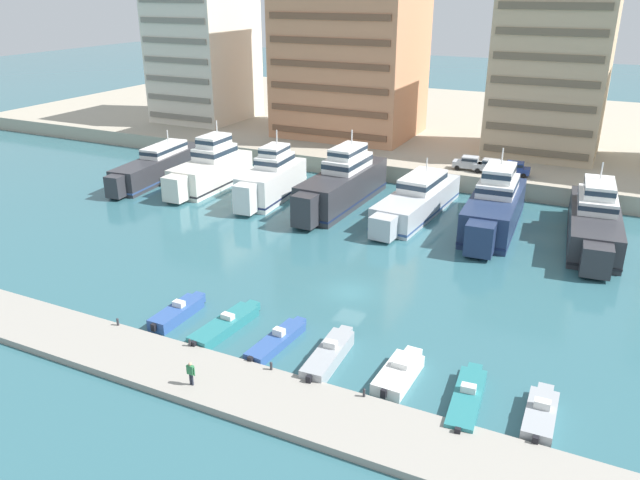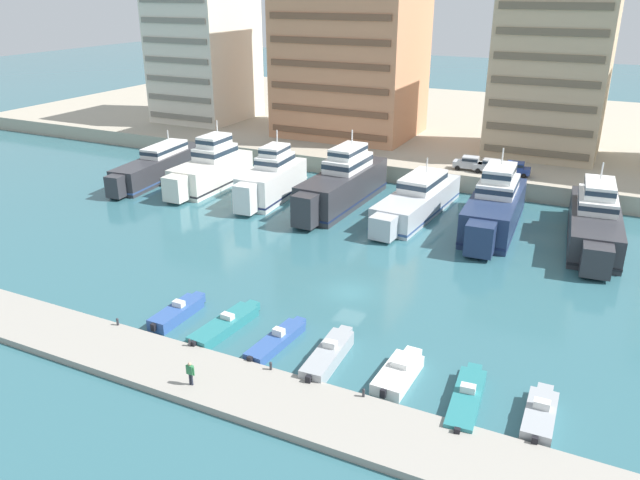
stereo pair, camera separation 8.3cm
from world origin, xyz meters
TOP-DOWN VIEW (x-y plane):
  - ground_plane at (0.00, 0.00)m, footprint 400.00×400.00m
  - quay_promenade at (0.00, 67.63)m, footprint 180.00×70.00m
  - pier_dock at (0.00, -16.69)m, footprint 120.00×5.56m
  - yacht_charcoal_far_left at (-37.80, 20.30)m, footprint 5.43×20.71m
  - yacht_ivory_left at (-29.21, 20.38)m, footprint 4.85×16.54m
  - yacht_white_mid_left at (-19.35, 19.48)m, footprint 4.93×15.05m
  - yacht_charcoal_center_left at (-10.37, 21.28)m, footprint 5.06×20.21m
  - yacht_silver_center at (-1.09, 22.05)m, footprint 5.76×20.45m
  - yacht_navy_center_right at (7.94, 21.34)m, footprint 5.87×19.13m
  - yacht_charcoal_mid_right at (18.21, 22.21)m, footprint 6.45×20.65m
  - motorboat_blue_far_left at (-10.76, -10.38)m, footprint 1.67×6.27m
  - motorboat_teal_left at (-6.19, -10.28)m, footprint 2.36×7.81m
  - motorboat_blue_mid_left at (-1.46, -10.46)m, footprint 1.98×7.07m
  - motorboat_grey_center_left at (3.03, -10.83)m, footprint 2.00×7.35m
  - motorboat_white_center at (8.24, -10.52)m, footprint 2.25×6.11m
  - motorboat_teal_center_right at (13.10, -11.31)m, footprint 2.31×7.69m
  - motorboat_grey_mid_right at (17.61, -11.07)m, footprint 1.92×5.95m
  - car_silver_far_left at (1.66, 35.62)m, footprint 4.21×2.16m
  - car_silver_left at (4.47, 35.35)m, footprint 4.12×1.97m
  - car_blue_mid_left at (7.50, 35.46)m, footprint 4.21×2.15m
  - apartment_block_far_left at (-50.27, 49.48)m, footprint 14.54×16.71m
  - apartment_block_left at (-21.59, 49.11)m, footprint 21.54×17.29m
  - apartment_block_mid_left at (8.92, 49.37)m, footprint 15.36×13.58m
  - pedestrian_near_edge at (-3.64, -17.99)m, footprint 0.67×0.24m
  - bollard_west at (-13.59, -14.16)m, footprint 0.20×0.20m
  - bollard_west_mid at (-6.69, -14.16)m, footprint 0.20×0.20m
  - bollard_east_mid at (0.21, -14.16)m, footprint 0.20×0.20m
  - bollard_east at (7.11, -14.16)m, footprint 0.20×0.20m

SIDE VIEW (x-z plane):
  - ground_plane at x=0.00m, z-range 0.00..0.00m
  - pier_dock at x=0.00m, z-range 0.00..0.53m
  - motorboat_blue_mid_left at x=-1.46m, z-range -0.23..1.00m
  - motorboat_teal_center_right at x=13.10m, z-range -0.22..1.03m
  - motorboat_teal_left at x=-6.19m, z-range -0.18..1.06m
  - motorboat_white_center at x=8.24m, z-range -0.18..1.07m
  - motorboat_blue_far_left at x=-10.76m, z-range -0.20..1.20m
  - motorboat_grey_mid_right at x=17.61m, z-range -0.22..1.24m
  - motorboat_grey_center_left at x=3.03m, z-range -0.22..1.34m
  - bollard_west at x=-13.59m, z-range 0.55..1.16m
  - bollard_west_mid at x=-6.69m, z-range 0.55..1.16m
  - bollard_east_mid at x=0.21m, z-range 0.55..1.16m
  - bollard_east at x=7.11m, z-range 0.55..1.16m
  - quay_promenade at x=0.00m, z-range 0.00..2.33m
  - pedestrian_near_edge at x=-3.64m, z-range 0.69..2.41m
  - yacht_silver_center at x=-1.09m, z-range -1.35..4.90m
  - yacht_charcoal_far_left at x=-37.80m, z-range -1.30..5.05m
  - yacht_charcoal_mid_right at x=18.21m, z-range -1.74..6.18m
  - yacht_ivory_left at x=-29.21m, z-range -1.82..6.74m
  - yacht_navy_center_right at x=7.94m, z-range -1.79..6.77m
  - yacht_white_mid_left at x=-19.35m, z-range -1.71..6.71m
  - yacht_charcoal_center_left at x=-10.37m, z-range -1.76..7.10m
  - car_silver_far_left at x=1.66m, z-range 2.41..4.21m
  - car_silver_left at x=4.47m, z-range 2.41..4.21m
  - car_blue_mid_left at x=7.50m, z-range 2.41..4.21m
  - apartment_block_mid_left at x=8.92m, z-range 1.40..25.77m
  - apartment_block_far_left at x=-50.27m, z-range 1.39..25.99m
  - apartment_block_left at x=-21.59m, z-range 1.37..30.89m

